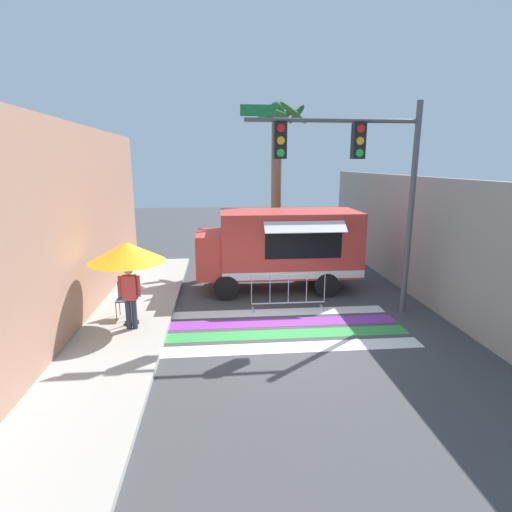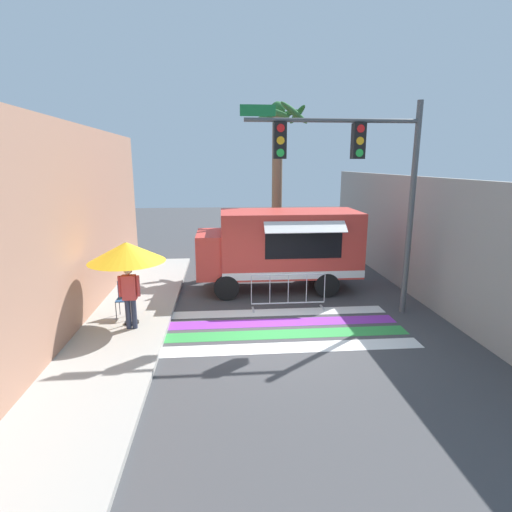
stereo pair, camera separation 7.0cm
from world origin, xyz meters
TOP-DOWN VIEW (x-y plane):
  - ground_plane at (0.00, 0.00)m, footprint 60.00×60.00m
  - sidewalk_left at (-5.13, 0.00)m, footprint 4.40×16.00m
  - building_left_facade at (-5.27, 0.00)m, footprint 0.25×16.00m
  - concrete_wall_right at (4.72, 3.00)m, footprint 0.20×16.00m
  - crosswalk_painted at (0.00, 0.37)m, footprint 6.40×2.84m
  - food_truck at (0.34, 3.70)m, footprint 5.35×2.55m
  - traffic_signal_pole at (2.12, 1.22)m, footprint 4.76×0.29m
  - patio_umbrella at (-3.89, 0.72)m, footprint 1.92×1.92m
  - folding_chair at (-4.16, 1.31)m, footprint 0.40×0.40m
  - vendor_person at (-3.82, 0.41)m, footprint 0.53×0.22m
  - barricade_front at (0.41, 1.74)m, footprint 2.19×0.44m
  - palm_tree at (0.86, 7.34)m, footprint 2.22×2.29m

SIDE VIEW (x-z plane):
  - ground_plane at x=0.00m, z-range 0.00..0.00m
  - crosswalk_painted at x=0.00m, z-range 0.00..0.01m
  - sidewalk_left at x=-5.13m, z-range 0.00..0.12m
  - barricade_front at x=0.41m, z-range 0.00..1.08m
  - folding_chair at x=-4.16m, z-range 0.23..1.20m
  - vendor_person at x=-3.82m, z-range 0.23..1.88m
  - food_truck at x=0.34m, z-range 0.21..2.88m
  - concrete_wall_right at x=4.72m, z-range 0.00..3.82m
  - patio_umbrella at x=-3.89m, z-range 0.95..3.13m
  - building_left_facade at x=-5.27m, z-range 0.00..5.22m
  - traffic_signal_pole at x=2.12m, z-range 1.22..7.03m
  - palm_tree at x=0.86m, z-range 0.99..7.59m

